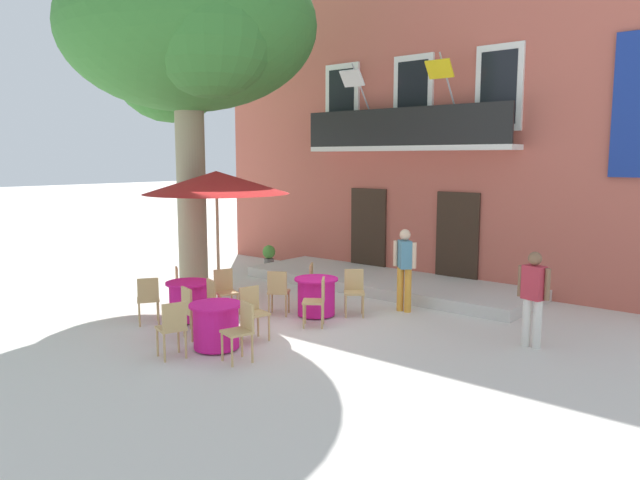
% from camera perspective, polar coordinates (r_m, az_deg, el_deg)
% --- Properties ---
extents(ground_plane, '(120.00, 120.00, 0.00)m').
position_cam_1_polar(ground_plane, '(11.56, -3.79, -7.77)').
color(ground_plane, silver).
extents(building_facade, '(13.00, 5.09, 7.50)m').
position_cam_1_polar(building_facade, '(16.98, 12.38, 9.81)').
color(building_facade, '#BC5B4C').
rests_on(building_facade, ground).
extents(entrance_step_platform, '(7.17, 2.31, 0.25)m').
position_cam_1_polar(entrance_step_platform, '(14.56, 6.24, -4.03)').
color(entrance_step_platform, silver).
rests_on(entrance_step_platform, ground).
extents(plane_tree, '(6.07, 5.33, 7.67)m').
position_cam_1_polar(plane_tree, '(14.17, -12.63, 18.38)').
color(plane_tree, gray).
rests_on(plane_tree, ground).
extents(cafe_table_near_tree, '(0.86, 0.86, 0.76)m').
position_cam_1_polar(cafe_table_near_tree, '(11.79, -12.38, -5.66)').
color(cafe_table_near_tree, '#DB1984').
rests_on(cafe_table_near_tree, ground).
extents(cafe_chair_near_tree_0, '(0.51, 0.51, 0.91)m').
position_cam_1_polar(cafe_chair_near_tree_0, '(11.09, -10.80, -5.75)').
color(cafe_chair_near_tree_0, tan).
rests_on(cafe_chair_near_tree_0, ground).
extents(cafe_chair_near_tree_1, '(0.52, 0.52, 0.91)m').
position_cam_1_polar(cafe_chair_near_tree_1, '(12.04, -9.03, -4.63)').
color(cafe_chair_near_tree_1, tan).
rests_on(cafe_chair_near_tree_1, ground).
extents(cafe_chair_near_tree_2, '(0.56, 0.56, 0.91)m').
position_cam_1_polar(cafe_chair_near_tree_2, '(12.48, -12.99, -4.28)').
color(cafe_chair_near_tree_2, tan).
rests_on(cafe_chair_near_tree_2, ground).
extents(cafe_chair_near_tree_3, '(0.55, 0.55, 0.91)m').
position_cam_1_polar(cafe_chair_near_tree_3, '(11.64, -16.05, -5.27)').
color(cafe_chair_near_tree_3, tan).
rests_on(cafe_chair_near_tree_3, ground).
extents(cafe_table_middle, '(0.86, 0.86, 0.76)m').
position_cam_1_polar(cafe_table_middle, '(9.98, -9.88, -8.06)').
color(cafe_table_middle, '#DB1984').
rests_on(cafe_table_middle, ground).
extents(cafe_chair_middle_0, '(0.49, 0.49, 0.91)m').
position_cam_1_polar(cafe_chair_middle_0, '(9.33, -7.52, -8.27)').
color(cafe_chair_middle_0, tan).
rests_on(cafe_chair_middle_0, ground).
extents(cafe_chair_middle_1, '(0.47, 0.47, 0.91)m').
position_cam_1_polar(cafe_chair_middle_1, '(10.38, -6.45, -6.59)').
color(cafe_chair_middle_1, tan).
rests_on(cafe_chair_middle_1, ground).
extents(cafe_chair_middle_2, '(0.49, 0.49, 0.91)m').
position_cam_1_polar(cafe_chair_middle_2, '(10.58, -12.03, -6.44)').
color(cafe_chair_middle_2, tan).
rests_on(cafe_chair_middle_2, ground).
extents(cafe_chair_middle_3, '(0.50, 0.50, 0.91)m').
position_cam_1_polar(cafe_chair_middle_3, '(9.63, -13.87, -7.92)').
color(cafe_chair_middle_3, tan).
rests_on(cafe_chair_middle_3, ground).
extents(cafe_table_front, '(0.86, 0.86, 0.76)m').
position_cam_1_polar(cafe_table_front, '(11.86, -0.36, -5.39)').
color(cafe_table_front, '#DB1984').
rests_on(cafe_table_front, ground).
extents(cafe_chair_front_0, '(0.55, 0.55, 0.91)m').
position_cam_1_polar(cafe_chair_front_0, '(11.86, -4.01, -4.73)').
color(cafe_chair_front_0, tan).
rests_on(cafe_chair_front_0, ground).
extents(cafe_chair_front_1, '(0.56, 0.56, 0.91)m').
position_cam_1_polar(cafe_chair_front_1, '(11.10, -0.23, -5.59)').
color(cafe_chair_front_1, tan).
rests_on(cafe_chair_front_1, ground).
extents(cafe_chair_front_2, '(0.56, 0.56, 0.91)m').
position_cam_1_polar(cafe_chair_front_2, '(11.91, 3.27, -4.67)').
color(cafe_chair_front_2, tan).
rests_on(cafe_chair_front_2, ground).
extents(cafe_chair_front_3, '(0.56, 0.56, 0.91)m').
position_cam_1_polar(cafe_chair_front_3, '(12.57, -0.36, -4.00)').
color(cafe_chair_front_3, tan).
rests_on(cafe_chair_front_3, ground).
extents(cafe_umbrella, '(2.90, 2.90, 2.85)m').
position_cam_1_polar(cafe_umbrella, '(12.08, -9.84, 5.37)').
color(cafe_umbrella, '#997A56').
rests_on(cafe_umbrella, ground).
extents(ground_planter_left, '(0.36, 0.36, 0.67)m').
position_cam_1_polar(ground_planter_left, '(16.97, -4.89, -1.47)').
color(ground_planter_left, slate).
rests_on(ground_planter_left, ground).
extents(pedestrian_near_entrance, '(0.53, 0.30, 1.60)m').
position_cam_1_polar(pedestrian_near_entrance, '(10.43, 19.66, -4.85)').
color(pedestrian_near_entrance, silver).
rests_on(pedestrian_near_entrance, ground).
extents(pedestrian_mid_plaza, '(0.53, 0.39, 1.69)m').
position_cam_1_polar(pedestrian_mid_plaza, '(12.20, 8.06, -2.39)').
color(pedestrian_mid_plaza, gold).
rests_on(pedestrian_mid_plaza, ground).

